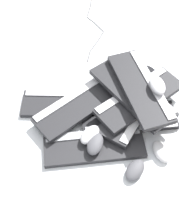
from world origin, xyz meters
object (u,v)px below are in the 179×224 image
Objects in this scene: keyboard_2 at (129,119)px; mouse_2 at (90,135)px; mouse_0 at (135,170)px; keyboard_5 at (79,105)px; keyboard_6 at (132,92)px; mouse_5 at (157,85)px; keyboard_3 at (133,106)px; mouse_4 at (161,151)px; keyboard_0 at (68,104)px; keyboard_1 at (94,146)px; keyboard_4 at (139,98)px; mouse_3 at (95,144)px; mouse_1 at (148,72)px; keyboard_7 at (140,87)px.

mouse_2 is at bearing 65.83° from keyboard_2.
keyboard_5 is at bearing -107.62° from mouse_0.
mouse_5 reaches higher than keyboard_6.
mouse_4 is at bearing 150.21° from keyboard_3.
keyboard_5 is at bearing -174.54° from keyboard_0.
keyboard_4 is at bearing -98.67° from keyboard_1.
keyboard_5 is 0.37m from mouse_5.
keyboard_1 is at bearing 35.71° from mouse_3.
mouse_2 is at bearing 93.22° from mouse_1.
mouse_1 and mouse_4 have the same top height.
keyboard_7 is (0.02, -0.10, 0.12)m from keyboard_2.
keyboard_1 is 3.89× the size of mouse_3.
keyboard_4 reaches higher than keyboard_0.
mouse_5 is (-0.06, -0.04, 0.10)m from keyboard_4.
keyboard_2 is 0.16m from keyboard_7.
keyboard_3 is at bearing 139.06° from keyboard_6.
keyboard_2 is at bearing 108.02° from mouse_1.
mouse_3 is at bearing 83.05° from keyboard_4.
mouse_3 is at bearing 79.03° from keyboard_2.
mouse_0 is (-0.38, 0.12, -0.02)m from keyboard_5.
keyboard_3 is 4.10× the size of mouse_0.
keyboard_4 is 4.22× the size of mouse_2.
keyboard_2 is at bearing 158.31° from mouse_2.
keyboard_6 reaches higher than mouse_3.
keyboard_4 is at bearing -141.30° from keyboard_5.
keyboard_0 is at bearing -113.84° from mouse_2.
mouse_0 is (-0.20, -0.00, 0.01)m from keyboard_1.
keyboard_7 reaches higher than mouse_0.
keyboard_4 is at bearing -151.72° from mouse_0.
keyboard_0 is 4.08× the size of mouse_1.
keyboard_6 is at bearing -17.38° from mouse_3.
keyboard_4 reaches higher than mouse_4.
keyboard_0 is 4.08× the size of mouse_2.
mouse_0 and mouse_1 have the same top height.
keyboard_3 reaches higher than keyboard_0.
mouse_2 is at bearing 112.16° from mouse_5.
keyboard_7 is 4.02× the size of mouse_1.
keyboard_5 is at bearing 34.66° from keyboard_3.
mouse_2 is (0.24, -0.02, 0.03)m from mouse_0.
mouse_2 is (0.05, 0.27, -0.05)m from keyboard_6.
keyboard_6 is at bearing -144.80° from keyboard_0.
mouse_4 reaches higher than keyboard_2.
mouse_3 reaches higher than keyboard_0.
mouse_3 reaches higher than keyboard_1.
mouse_2 is at bearing 143.08° from keyboard_5.
mouse_2 reaches higher than mouse_4.
mouse_0 is 1.00× the size of mouse_1.
keyboard_4 is (0.00, -0.09, 0.06)m from keyboard_2.
mouse_0 is at bearing 88.23° from mouse_2.
keyboard_6 is 4.22× the size of mouse_3.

